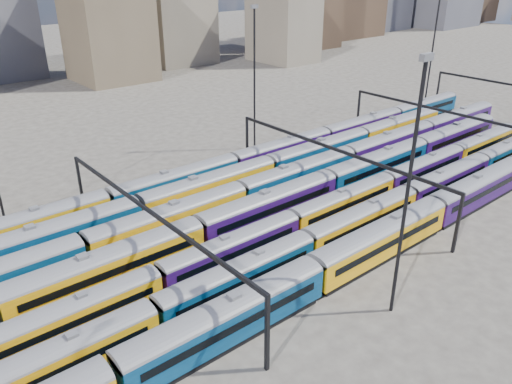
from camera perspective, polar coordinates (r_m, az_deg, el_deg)
ground at (r=69.21m, az=2.93°, el=-2.95°), size 500.00×500.00×0.00m
rake_0 at (r=60.55m, az=14.06°, el=-4.99°), size 111.76×3.27×5.52m
rake_1 at (r=65.22m, az=12.01°, el=-2.82°), size 99.24×2.91×4.89m
rake_2 at (r=63.21m, az=4.22°, el=-3.34°), size 114.93×2.81×4.71m
rake_3 at (r=60.45m, az=-6.63°, el=-4.34°), size 136.81×3.33×5.63m
rake_4 at (r=69.43m, az=-1.79°, el=-0.14°), size 134.95×3.29×5.55m
rake_5 at (r=67.13m, az=-13.28°, el=-1.77°), size 135.44×3.30×5.57m
rake_6 at (r=80.37m, az=-2.59°, el=3.33°), size 128.21×3.13×5.27m
gantry_1 at (r=55.92m, az=-12.25°, el=-2.88°), size 0.35×40.35×8.03m
gantry_2 at (r=73.02m, az=8.86°, el=4.16°), size 0.35×40.35×8.03m
gantry_3 at (r=96.63m, az=21.00°, el=7.97°), size 0.35×40.35×8.03m
mast_2 at (r=46.96m, az=17.03°, el=0.73°), size 1.40×0.50×25.60m
mast_3 at (r=90.99m, az=-0.18°, el=13.31°), size 1.40×0.50×25.60m
mast_5 at (r=126.18m, az=19.54°, el=15.23°), size 1.40×0.50×25.60m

